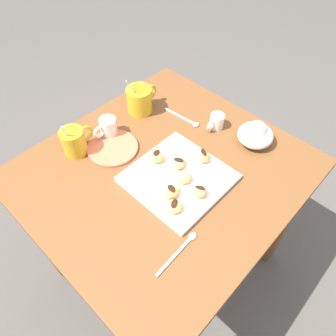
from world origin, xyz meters
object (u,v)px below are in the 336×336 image
coffee_mug_mustard_right (140,99)px  cream_pitcher_white (108,127)px  dining_table (164,194)px  beignet_0 (178,163)px  beignet_4 (171,192)px  coffee_mug_mustard_left (74,141)px  chocolate_sauce_pitcher (216,120)px  pastry_plate_square (178,178)px  beignet_1 (203,156)px  ice_cream_bowl (256,134)px  beignet_2 (184,178)px  beignet_6 (157,157)px  beignet_3 (174,207)px  saucer_coral_left (113,148)px  beignet_5 (200,191)px

coffee_mug_mustard_right → cream_pitcher_white: size_ratio=1.44×
dining_table → beignet_0: beignet_0 is taller
coffee_mug_mustard_right → beignet_4: (-0.22, -0.37, -0.02)m
coffee_mug_mustard_left → chocolate_sauce_pitcher: (0.43, -0.27, -0.02)m
chocolate_sauce_pitcher → beignet_0: 0.25m
pastry_plate_square → cream_pitcher_white: size_ratio=2.78×
dining_table → beignet_1: size_ratio=18.81×
dining_table → pastry_plate_square: 0.17m
pastry_plate_square → ice_cream_bowl: 0.32m
cream_pitcher_white → beignet_2: bearing=-86.8°
ice_cream_bowl → beignet_2: ice_cream_bowl is taller
coffee_mug_mustard_left → beignet_6: (0.15, -0.24, -0.02)m
coffee_mug_mustard_right → beignet_3: (-0.25, -0.41, -0.02)m
coffee_mug_mustard_right → beignet_1: 0.35m
beignet_0 → beignet_6: beignet_6 is taller
chocolate_sauce_pitcher → beignet_3: 0.41m
coffee_mug_mustard_right → beignet_6: bearing=-122.5°
saucer_coral_left → beignet_0: bearing=-68.6°
coffee_mug_mustard_right → saucer_coral_left: bearing=-159.0°
cream_pitcher_white → chocolate_sauce_pitcher: bearing=-40.3°
pastry_plate_square → ice_cream_bowl: ice_cream_bowl is taller
beignet_4 → beignet_5: 0.09m
coffee_mug_mustard_right → beignet_2: coffee_mug_mustard_right is taller
saucer_coral_left → beignet_5: (0.05, -0.35, 0.03)m
coffee_mug_mustard_right → beignet_3: coffee_mug_mustard_right is taller
beignet_0 → beignet_3: beignet_3 is taller
beignet_0 → beignet_1: 0.08m
beignet_5 → beignet_6: 0.19m
beignet_1 → beignet_2: (-0.11, -0.01, -0.00)m
saucer_coral_left → pastry_plate_square: bearing=-77.3°
pastry_plate_square → saucer_coral_left: size_ratio=1.64×
cream_pitcher_white → ice_cream_bowl: ice_cream_bowl is taller
ice_cream_bowl → beignet_5: size_ratio=2.83×
beignet_3 → beignet_4: (0.03, 0.04, 0.00)m
pastry_plate_square → beignet_6: (-0.00, 0.10, 0.03)m
chocolate_sauce_pitcher → beignet_2: bearing=-162.1°
pastry_plate_square → beignet_3: (-0.10, -0.07, 0.02)m
beignet_1 → chocolate_sauce_pitcher: bearing=24.4°
beignet_1 → coffee_mug_mustard_right: bearing=82.3°
beignet_2 → coffee_mug_mustard_left: bearing=112.3°
ice_cream_bowl → beignet_4: 0.38m
ice_cream_bowl → beignet_6: ice_cream_bowl is taller
dining_table → beignet_1: beignet_1 is taller
chocolate_sauce_pitcher → saucer_coral_left: 0.39m
saucer_coral_left → beignet_2: 0.29m
beignet_2 → beignet_4: (-0.07, -0.01, 0.00)m
saucer_coral_left → chocolate_sauce_pitcher: bearing=-29.5°
coffee_mug_mustard_left → beignet_1: coffee_mug_mustard_left is taller
chocolate_sauce_pitcher → beignet_0: (-0.25, -0.04, -0.00)m
beignet_4 → beignet_5: bearing=-45.8°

